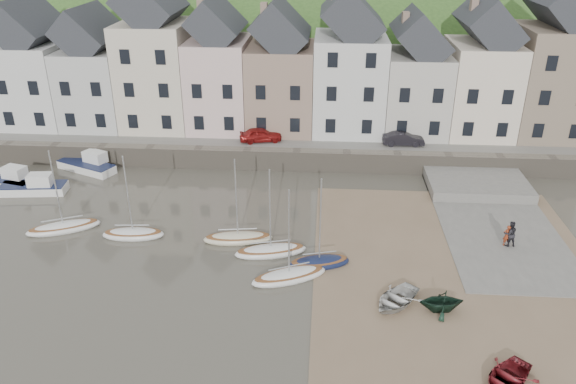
# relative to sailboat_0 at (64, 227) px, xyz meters

# --- Properties ---
(ground) EXTENTS (160.00, 160.00, 0.00)m
(ground) POSITION_rel_sailboat_0_xyz_m (15.93, -4.79, -0.26)
(ground) COLOR #4B463A
(ground) RESTS_ON ground
(quay_land) EXTENTS (90.00, 30.00, 1.50)m
(quay_land) POSITION_rel_sailboat_0_xyz_m (15.93, 27.21, 0.49)
(quay_land) COLOR #335522
(quay_land) RESTS_ON ground
(quay_street) EXTENTS (70.00, 7.00, 0.10)m
(quay_street) POSITION_rel_sailboat_0_xyz_m (15.93, 15.71, 1.29)
(quay_street) COLOR slate
(quay_street) RESTS_ON quay_land
(seawall) EXTENTS (70.00, 1.20, 1.80)m
(seawall) POSITION_rel_sailboat_0_xyz_m (15.93, 12.21, 0.64)
(seawall) COLOR slate
(seawall) RESTS_ON ground
(beach) EXTENTS (18.00, 26.00, 0.06)m
(beach) POSITION_rel_sailboat_0_xyz_m (26.93, -4.79, -0.23)
(beach) COLOR #786249
(beach) RESTS_ON ground
(slipway) EXTENTS (8.00, 18.00, 0.12)m
(slipway) POSITION_rel_sailboat_0_xyz_m (30.93, 3.21, -0.20)
(slipway) COLOR slate
(slipway) RESTS_ON ground
(hillside) EXTENTS (134.40, 84.00, 84.00)m
(hillside) POSITION_rel_sailboat_0_xyz_m (10.93, 55.20, -18.25)
(hillside) COLOR #335522
(hillside) RESTS_ON ground
(townhouse_terrace) EXTENTS (61.05, 8.00, 13.93)m
(townhouse_terrace) POSITION_rel_sailboat_0_xyz_m (17.69, 19.21, 7.06)
(townhouse_terrace) COLOR silver
(townhouse_terrace) RESTS_ON quay_land
(sailboat_0) EXTENTS (5.22, 3.48, 6.32)m
(sailboat_0) POSITION_rel_sailboat_0_xyz_m (0.00, 0.00, 0.00)
(sailboat_0) COLOR white
(sailboat_0) RESTS_ON ground
(sailboat_1) EXTENTS (4.40, 1.84, 6.32)m
(sailboat_1) POSITION_rel_sailboat_0_xyz_m (5.24, -0.56, 0.00)
(sailboat_1) COLOR white
(sailboat_1) RESTS_ON ground
(sailboat_2) EXTENTS (4.93, 2.15, 6.32)m
(sailboat_2) POSITION_rel_sailboat_0_xyz_m (12.61, -0.61, 0.00)
(sailboat_2) COLOR beige
(sailboat_2) RESTS_ON ground
(sailboat_3) EXTENTS (5.00, 3.31, 6.32)m
(sailboat_3) POSITION_rel_sailboat_0_xyz_m (16.42, -4.94, 0.00)
(sailboat_3) COLOR white
(sailboat_3) RESTS_ON ground
(sailboat_4) EXTENTS (5.02, 2.66, 6.32)m
(sailboat_4) POSITION_rel_sailboat_0_xyz_m (15.02, -2.12, 0.00)
(sailboat_4) COLOR white
(sailboat_4) RESTS_ON ground
(sailboat_5) EXTENTS (4.22, 2.46, 6.32)m
(sailboat_5) POSITION_rel_sailboat_0_xyz_m (18.24, -3.28, 0.01)
(sailboat_5) COLOR #141C3E
(sailboat_5) RESTS_ON ground
(motorboat_0) EXTENTS (5.38, 2.29, 1.70)m
(motorboat_0) POSITION_rel_sailboat_0_xyz_m (-4.91, 5.83, 0.32)
(motorboat_0) COLOR white
(motorboat_0) RESTS_ON ground
(motorboat_1) EXTENTS (5.40, 2.98, 1.70)m
(motorboat_1) POSITION_rel_sailboat_0_xyz_m (-7.73, 6.93, 0.32)
(motorboat_1) COLOR white
(motorboat_1) RESTS_ON ground
(motorboat_2) EXTENTS (5.74, 3.81, 1.70)m
(motorboat_2) POSITION_rel_sailboat_0_xyz_m (-2.40, 10.64, 0.32)
(motorboat_2) COLOR white
(motorboat_2) RESTS_ON ground
(rowboat_white) EXTENTS (4.09, 4.22, 0.71)m
(rowboat_white) POSITION_rel_sailboat_0_xyz_m (22.70, -7.06, 0.16)
(rowboat_white) COLOR silver
(rowboat_white) RESTS_ON beach
(rowboat_green) EXTENTS (2.72, 2.42, 1.31)m
(rowboat_green) POSITION_rel_sailboat_0_xyz_m (25.15, -7.48, 0.45)
(rowboat_green) COLOR black
(rowboat_green) RESTS_ON beach
(rowboat_red) EXTENTS (3.90, 3.95, 0.67)m
(rowboat_red) POSITION_rel_sailboat_0_xyz_m (27.28, -12.87, 0.13)
(rowboat_red) COLOR maroon
(rowboat_red) RESTS_ON beach
(person_red) EXTENTS (0.57, 0.39, 1.52)m
(person_red) POSITION_rel_sailboat_0_xyz_m (30.76, -0.08, 0.62)
(person_red) COLOR maroon
(person_red) RESTS_ON slipway
(person_dark) EXTENTS (0.98, 0.82, 1.83)m
(person_dark) POSITION_rel_sailboat_0_xyz_m (30.93, -0.10, 0.77)
(person_dark) COLOR black
(person_dark) RESTS_ON slipway
(car_left) EXTENTS (4.11, 2.36, 1.32)m
(car_left) POSITION_rel_sailboat_0_xyz_m (12.46, 14.71, 2.00)
(car_left) COLOR maroon
(car_left) RESTS_ON quay_street
(car_right) EXTENTS (3.76, 1.40, 1.23)m
(car_right) POSITION_rel_sailboat_0_xyz_m (25.45, 14.71, 1.95)
(car_right) COLOR black
(car_right) RESTS_ON quay_street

